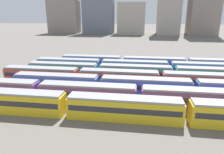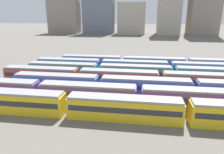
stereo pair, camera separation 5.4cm
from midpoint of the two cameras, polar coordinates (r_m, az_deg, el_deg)
name	(u,v)px [view 2 (the right image)]	position (r m, az deg, el deg)	size (l,w,h in m)	color
ground_plane	(66,83)	(50.87, -12.59, -1.67)	(600.00, 600.00, 0.00)	#666059
train_track_0	(124,108)	(32.66, 3.41, -8.56)	(55.80, 3.06, 3.75)	yellow
train_track_1	(139,96)	(37.34, 7.49, -5.28)	(74.70, 3.06, 3.75)	#6B429E
train_track_2	(194,89)	(43.52, 21.80, -3.11)	(74.70, 3.06, 3.75)	#4C70BC
train_track_3	(205,81)	(49.19, 24.36, -1.14)	(93.60, 3.06, 3.75)	#BC4C38
train_track_4	(214,75)	(55.03, 26.52, 0.41)	(93.60, 3.06, 3.75)	teal
train_track_5	(169,68)	(57.67, 15.68, 2.31)	(74.70, 3.06, 3.75)	#4C70BC
train_track_6	(221,66)	(66.24, 28.07, 2.78)	(93.60, 3.06, 3.75)	#4C70BC
distant_building_0	(64,17)	(185.25, -13.05, 15.90)	(24.61, 15.11, 26.57)	gray
distant_building_1	(99,12)	(176.98, -3.70, 17.51)	(24.59, 14.91, 34.37)	slate
distant_building_2	(132,18)	(173.60, 5.47, 15.85)	(21.59, 17.28, 24.56)	#B2A899
distant_building_3	(170,1)	(174.81, 15.74, 19.68)	(16.92, 19.25, 51.03)	#B2A899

